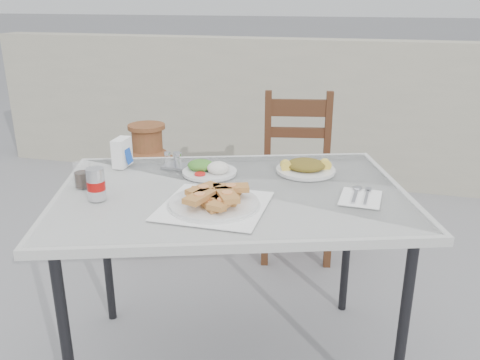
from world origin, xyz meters
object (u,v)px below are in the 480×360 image
(cola_glass, at_px, (83,176))
(terracotta_urn, at_px, (150,188))
(soda_can, at_px, (96,184))
(chair, at_px, (297,173))
(salad_rice_plate, at_px, (209,169))
(cafe_table, at_px, (232,203))
(salad_chopped_plate, at_px, (306,167))
(napkin_holder, at_px, (122,152))
(condiment_caddy, at_px, (175,162))
(pide_plate, at_px, (214,198))

(cola_glass, bearing_deg, terracotta_urn, 103.08)
(soda_can, relative_size, chair, 0.12)
(salad_rice_plate, height_order, chair, chair)
(cafe_table, bearing_deg, chair, 85.57)
(salad_chopped_plate, height_order, terracotta_urn, salad_chopped_plate)
(salad_rice_plate, height_order, cola_glass, cola_glass)
(cola_glass, bearing_deg, chair, 62.43)
(soda_can, height_order, chair, chair)
(napkin_holder, relative_size, chair, 0.13)
(salad_chopped_plate, distance_m, cola_glass, 0.92)
(chair, bearing_deg, terracotta_urn, 175.83)
(cola_glass, bearing_deg, salad_rice_plate, 32.51)
(condiment_caddy, distance_m, terracotta_urn, 1.12)
(terracotta_urn, bearing_deg, pide_plate, -55.87)
(salad_chopped_plate, distance_m, napkin_holder, 0.80)
(salad_rice_plate, xyz_separation_m, terracotta_urn, (-0.70, 0.89, -0.48))
(salad_rice_plate, relative_size, condiment_caddy, 2.15)
(cafe_table, relative_size, cola_glass, 16.08)
(terracotta_urn, bearing_deg, cola_glass, -76.92)
(pide_plate, xyz_separation_m, soda_can, (-0.44, -0.05, 0.03))
(cola_glass, xyz_separation_m, terracotta_urn, (-0.27, 1.16, -0.50))
(cafe_table, distance_m, pide_plate, 0.20)
(cafe_table, bearing_deg, salad_chopped_plate, 48.66)
(pide_plate, bearing_deg, cafe_table, 84.99)
(cafe_table, height_order, salad_chopped_plate, salad_chopped_plate)
(napkin_holder, bearing_deg, salad_chopped_plate, 7.71)
(condiment_caddy, bearing_deg, cafe_table, -31.01)
(cola_glass, bearing_deg, soda_can, -41.16)
(salad_rice_plate, relative_size, chair, 0.23)
(cafe_table, relative_size, salad_chopped_plate, 6.22)
(terracotta_urn, bearing_deg, cafe_table, -50.99)
(pide_plate, relative_size, napkin_holder, 2.93)
(pide_plate, bearing_deg, napkin_holder, 147.80)
(soda_can, bearing_deg, cafe_table, 26.60)
(cafe_table, bearing_deg, salad_rice_plate, 133.03)
(cafe_table, distance_m, soda_can, 0.52)
(salad_chopped_plate, distance_m, condiment_caddy, 0.57)
(cafe_table, height_order, napkin_holder, napkin_holder)
(salad_chopped_plate, relative_size, condiment_caddy, 2.35)
(condiment_caddy, distance_m, chair, 1.10)
(cafe_table, height_order, condiment_caddy, condiment_caddy)
(salad_rice_plate, height_order, napkin_holder, napkin_holder)
(cafe_table, xyz_separation_m, cola_glass, (-0.57, -0.12, 0.10))
(salad_rice_plate, height_order, condiment_caddy, condiment_caddy)
(napkin_holder, height_order, chair, chair)
(pide_plate, distance_m, cola_glass, 0.56)
(salad_rice_plate, xyz_separation_m, chair, (0.23, 1.00, -0.33))
(chair, relative_size, terracotta_urn, 1.26)
(condiment_caddy, bearing_deg, terracotta_urn, 121.99)
(pide_plate, relative_size, condiment_caddy, 3.41)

